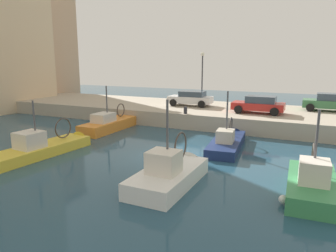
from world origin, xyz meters
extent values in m
plane|color=navy|center=(0.00, 0.00, 0.00)|extent=(80.00, 80.00, 0.00)
cube|color=#ADA08C|center=(11.50, 0.00, 0.60)|extent=(9.00, 56.00, 1.20)
cube|color=orange|center=(4.41, 7.13, 0.00)|extent=(5.74, 1.77, 1.51)
cone|color=orange|center=(7.62, 7.15, 0.00)|extent=(0.91, 1.56, 1.56)
cube|color=#9E7A51|center=(4.41, 7.13, 0.68)|extent=(5.51, 1.63, 0.08)
cube|color=beige|center=(3.66, 7.12, 1.07)|extent=(1.67, 1.23, 0.70)
cylinder|color=#4C4C51|center=(4.16, 7.13, 2.05)|extent=(0.10, 0.10, 2.75)
torus|color=#3F3833|center=(6.01, 7.14, 1.33)|extent=(1.09, 0.09, 1.09)
sphere|color=white|center=(2.68, 8.06, 0.23)|extent=(0.32, 0.32, 0.32)
cube|color=#388951|center=(-2.08, -7.42, 0.00)|extent=(4.72, 2.12, 1.36)
cone|color=#388951|center=(0.57, -7.27, 0.00)|extent=(1.00, 1.72, 1.67)
cube|color=#B2A893|center=(-2.08, -7.42, 0.61)|extent=(4.53, 1.96, 0.08)
cube|color=beige|center=(-2.58, -7.45, 1.12)|extent=(1.20, 1.16, 0.94)
cylinder|color=#4C4C51|center=(-2.23, -7.43, 2.05)|extent=(0.10, 0.10, 2.89)
torus|color=#3F3833|center=(-0.79, -7.35, 1.27)|extent=(1.11, 0.14, 1.10)
sphere|color=white|center=(-3.53, -6.49, 0.20)|extent=(0.32, 0.32, 0.32)
cube|color=navy|center=(3.19, -2.49, 0.00)|extent=(5.69, 2.31, 1.12)
cone|color=navy|center=(6.29, -2.13, 0.00)|extent=(1.07, 1.61, 1.51)
cube|color=#B2A893|center=(3.19, -2.49, 0.51)|extent=(5.45, 2.15, 0.08)
cube|color=#B7AD99|center=(2.50, -2.57, 0.92)|extent=(1.23, 1.09, 0.75)
cylinder|color=#4C4C51|center=(2.84, -2.53, 2.03)|extent=(0.10, 0.10, 3.04)
torus|color=#3F3833|center=(4.73, -2.31, 1.15)|extent=(1.07, 0.20, 1.07)
sphere|color=white|center=(1.44, -1.76, 0.17)|extent=(0.32, 0.32, 0.32)
cube|color=gold|center=(-2.82, 6.69, 0.00)|extent=(6.31, 2.22, 1.16)
cone|color=gold|center=(0.61, 6.43, 0.00)|extent=(1.02, 1.65, 1.59)
cube|color=#9E7A51|center=(-2.82, 6.69, 0.52)|extent=(6.05, 2.07, 0.08)
cube|color=beige|center=(-3.46, 6.74, 1.03)|extent=(1.42, 1.36, 0.93)
cylinder|color=#4C4C51|center=(-3.06, 6.71, 1.84)|extent=(0.10, 0.10, 2.63)
torus|color=#3F3833|center=(-1.09, 6.56, 1.26)|extent=(1.25, 0.17, 1.25)
cube|color=white|center=(-3.69, -1.81, 0.00)|extent=(4.62, 2.04, 1.43)
cone|color=white|center=(-1.04, -1.80, 0.00)|extent=(0.91, 1.82, 1.82)
cube|color=#896B4C|center=(-3.69, -1.81, 0.64)|extent=(4.43, 1.87, 0.08)
cube|color=beige|center=(-4.16, -1.81, 1.17)|extent=(1.15, 1.25, 0.97)
cylinder|color=#4C4C51|center=(-3.81, -1.81, 2.20)|extent=(0.10, 0.10, 3.11)
torus|color=#3F3833|center=(-2.40, -1.80, 1.43)|extent=(1.35, 0.08, 1.35)
sphere|color=white|center=(-5.08, -0.70, 0.21)|extent=(0.32, 0.32, 0.32)
cube|color=#387547|center=(13.72, -8.06, 1.78)|extent=(1.81, 3.93, 0.63)
cube|color=#384756|center=(13.72, -8.25, 2.38)|extent=(1.57, 2.21, 0.56)
cylinder|color=black|center=(12.82, -6.75, 1.52)|extent=(0.23, 0.64, 0.64)
cylinder|color=black|center=(14.55, -6.72, 1.52)|extent=(0.23, 0.64, 0.64)
cube|color=red|center=(10.15, -3.04, 1.75)|extent=(1.81, 4.01, 0.56)
cube|color=#384756|center=(10.15, -3.24, 2.30)|extent=(1.57, 2.25, 0.53)
cylinder|color=black|center=(9.25, -1.70, 1.52)|extent=(0.23, 0.64, 0.64)
cylinder|color=black|center=(11.00, -1.67, 1.52)|extent=(0.23, 0.64, 0.64)
cylinder|color=black|center=(9.30, -4.41, 1.52)|extent=(0.23, 0.64, 0.64)
cylinder|color=black|center=(11.04, -4.38, 1.52)|extent=(0.23, 0.64, 0.64)
cube|color=silver|center=(11.69, 3.33, 1.77)|extent=(1.94, 4.04, 0.60)
cube|color=#384756|center=(11.71, 3.13, 2.31)|extent=(1.64, 2.29, 0.47)
cylinder|color=black|center=(10.76, 4.62, 1.52)|extent=(0.25, 0.65, 0.64)
cylinder|color=black|center=(12.49, 4.71, 1.52)|extent=(0.25, 0.65, 0.64)
cylinder|color=black|center=(10.90, 1.94, 1.52)|extent=(0.25, 0.65, 0.64)
cylinder|color=black|center=(12.63, 2.03, 1.52)|extent=(0.25, 0.65, 0.64)
cylinder|color=#2D2D33|center=(7.35, 2.00, 1.48)|extent=(0.28, 0.28, 0.55)
cylinder|color=#38383D|center=(13.00, 2.68, 3.45)|extent=(0.12, 0.12, 4.50)
sphere|color=#F2EACC|center=(13.00, 2.68, 5.85)|extent=(0.36, 0.36, 0.36)
cube|color=tan|center=(15.04, 26.05, 6.65)|extent=(7.85, 7.15, 13.30)
camera|label=1|loc=(-15.42, -7.40, 5.32)|focal=34.06mm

